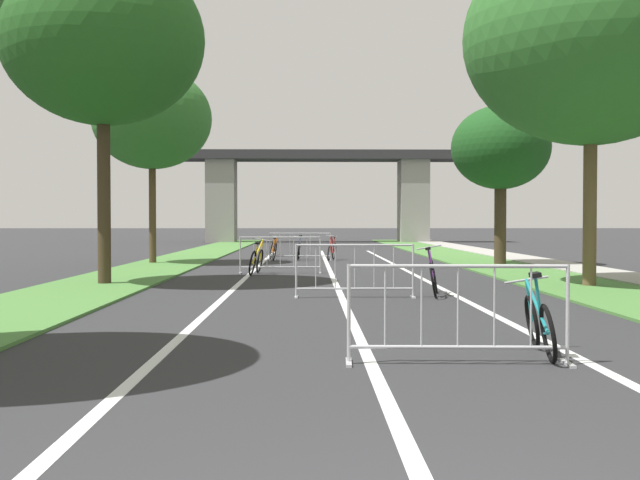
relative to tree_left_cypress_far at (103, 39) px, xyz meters
name	(u,v)px	position (x,y,z in m)	size (l,w,h in m)	color
grass_verge_left	(175,261)	(-0.08, 9.91, -5.68)	(2.59, 60.37, 0.05)	#477A38
grass_verge_right	(476,261)	(10.90, 9.91, -5.68)	(2.59, 60.37, 0.05)	#477A38
sidewalk_path_right	(534,261)	(13.04, 9.91, -5.66)	(1.69, 60.37, 0.08)	#9E9B93
lane_stripe_center	(333,276)	(5.41, 2.68, -5.70)	(0.14, 34.92, 0.01)	silver
lane_stripe_right_lane	(418,276)	(7.72, 2.68, -5.70)	(0.14, 34.92, 0.01)	silver
lane_stripe_left_lane	(247,276)	(3.10, 2.68, -5.70)	(0.14, 34.92, 0.01)	silver
overpass_bridge	(318,182)	(5.41, 35.11, -1.49)	(21.77, 3.02, 6.33)	#2D2D30
tree_left_cypress_far	(103,39)	(0.00, 0.00, 0.00)	(4.69, 4.69, 7.71)	#3D2D1E
tree_left_maple_mid	(152,119)	(-0.65, 8.70, -0.67)	(4.12, 4.12, 6.80)	#4C3823
tree_right_oak_mid	(591,37)	(11.09, -0.77, -0.09)	(5.69, 5.69, 8.04)	brown
tree_right_pine_near	(501,148)	(11.25, 7.79, -1.76)	(3.32, 3.32, 5.39)	#3D2D1E
crowd_barrier_nearest	(458,315)	(6.32, -9.86, -5.18)	(2.36, 0.53, 1.05)	#ADADB2
crowd_barrier_second	(355,271)	(5.66, -2.99, -5.18)	(2.34, 0.45, 1.05)	#ADADB2
crowd_barrier_third	(280,255)	(3.96, 3.89, -5.18)	(2.35, 0.48, 1.05)	#ADADB2
crowd_barrier_fourth	(300,247)	(4.45, 10.76, -5.18)	(2.35, 0.48, 1.05)	#ADADB2
bicycle_red_0	(332,251)	(5.67, 11.16, -5.34)	(0.47, 1.58, 0.97)	black
bicycle_orange_1	(273,250)	(3.43, 11.16, -5.32)	(0.60, 1.78, 0.94)	black
bicycle_purple_2	(433,276)	(7.27, -2.56, -5.31)	(0.51, 1.74, 1.01)	black
bicycle_teal_3	(539,324)	(7.33, -9.35, -5.35)	(0.50, 1.61, 0.95)	black
bicycle_blue_4	(299,250)	(4.40, 11.37, -5.33)	(0.48, 1.71, 0.96)	black
bicycle_yellow_5	(256,261)	(3.30, 3.50, -5.32)	(0.62, 1.75, 1.02)	black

